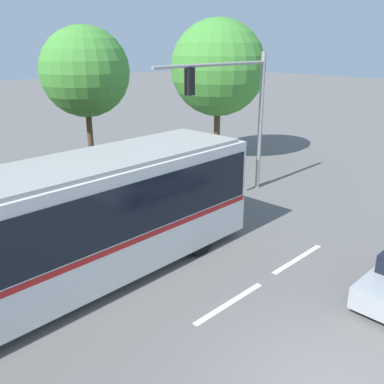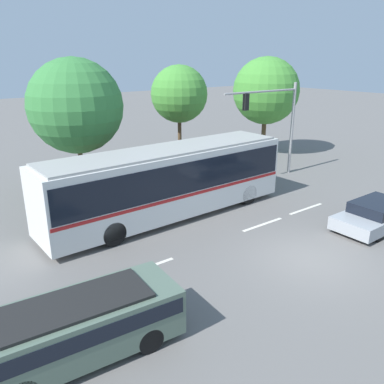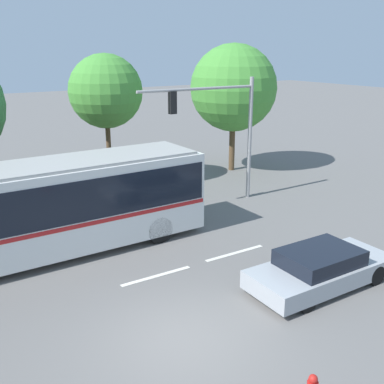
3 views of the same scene
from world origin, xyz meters
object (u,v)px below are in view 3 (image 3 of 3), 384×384
(sedan_foreground, at_px, (321,268))
(street_tree_centre, at_px, (106,91))
(street_tree_right, at_px, (233,88))
(city_bus, at_px, (34,206))
(traffic_light_pole, at_px, (224,121))

(sedan_foreground, distance_m, street_tree_centre, 13.91)
(street_tree_right, bearing_deg, city_bus, -154.40)
(city_bus, relative_size, sedan_foreground, 2.57)
(sedan_foreground, height_order, street_tree_centre, street_tree_centre)
(street_tree_centre, xyz_separation_m, street_tree_right, (7.31, -0.64, -0.10))
(sedan_foreground, relative_size, traffic_light_pole, 0.81)
(street_tree_right, bearing_deg, traffic_light_pole, -130.51)
(city_bus, distance_m, street_tree_right, 14.33)
(sedan_foreground, bearing_deg, street_tree_centre, 95.74)
(traffic_light_pole, height_order, street_tree_centre, street_tree_centre)
(traffic_light_pole, xyz_separation_m, street_tree_right, (3.92, 4.59, 0.94))
(street_tree_centre, bearing_deg, city_bus, -128.58)
(sedan_foreground, relative_size, street_tree_right, 0.65)
(street_tree_right, bearing_deg, sedan_foreground, -115.57)
(city_bus, bearing_deg, sedan_foreground, -45.61)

